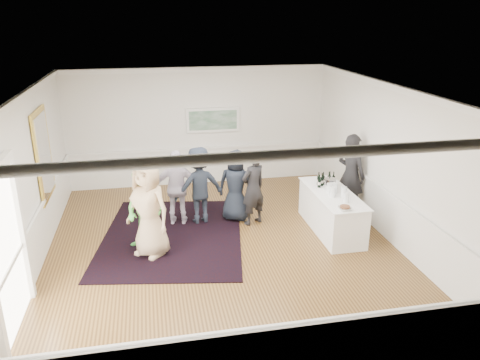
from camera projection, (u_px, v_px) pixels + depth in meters
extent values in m
plane|color=brown|center=(223.00, 248.00, 9.54)|extent=(8.00, 8.00, 0.00)
cube|color=white|center=(220.00, 90.00, 8.46)|extent=(7.00, 8.00, 0.02)
cube|color=white|center=(28.00, 186.00, 8.35)|extent=(0.02, 8.00, 3.20)
cube|color=white|center=(389.00, 163.00, 9.64)|extent=(0.02, 8.00, 3.20)
cube|color=white|center=(198.00, 127.00, 12.69)|extent=(7.00, 0.02, 3.20)
cube|color=white|center=(277.00, 286.00, 5.30)|extent=(7.00, 0.02, 3.20)
cube|color=gold|center=(44.00, 155.00, 9.50)|extent=(0.04, 1.25, 1.85)
cube|color=white|center=(45.00, 155.00, 9.50)|extent=(0.01, 1.05, 1.65)
cube|color=white|center=(22.00, 232.00, 7.51)|extent=(0.10, 0.14, 2.40)
cube|color=white|center=(6.00, 257.00, 6.74)|extent=(0.02, 1.50, 2.40)
cube|color=white|center=(213.00, 120.00, 12.66)|extent=(1.44, 0.05, 0.66)
cube|color=#225C35|center=(213.00, 120.00, 12.63)|extent=(1.30, 0.01, 0.52)
cube|color=black|center=(173.00, 235.00, 10.04)|extent=(3.50, 4.24, 0.02)
cube|color=white|center=(331.00, 212.00, 10.17)|extent=(0.77, 2.13, 0.87)
cube|color=white|center=(333.00, 193.00, 10.02)|extent=(0.83, 2.19, 0.02)
imported|color=black|center=(351.00, 175.00, 10.82)|extent=(0.77, 0.85, 1.96)
imported|color=tan|center=(149.00, 209.00, 8.97)|extent=(1.12, 1.10, 1.95)
imported|color=#54C34E|center=(145.00, 211.00, 9.16)|extent=(1.04, 1.03, 1.69)
imported|color=#BFB1C6|center=(178.00, 188.00, 10.37)|extent=(1.07, 0.60, 1.72)
imported|color=black|center=(199.00, 186.00, 10.44)|extent=(1.24, 0.85, 1.76)
imported|color=black|center=(253.00, 188.00, 10.36)|extent=(0.74, 0.65, 1.71)
imported|color=black|center=(236.00, 185.00, 10.60)|extent=(0.95, 0.80, 1.65)
cylinder|color=#6FA43A|center=(333.00, 191.00, 9.75)|extent=(0.12, 0.12, 0.24)
cylinder|color=#E14642|center=(344.00, 192.00, 9.73)|extent=(0.12, 0.12, 0.24)
cylinder|color=#74BC43|center=(330.00, 188.00, 9.91)|extent=(0.12, 0.12, 0.24)
cylinder|color=white|center=(346.00, 197.00, 9.46)|extent=(0.12, 0.12, 0.24)
cylinder|color=#75B540|center=(335.00, 188.00, 9.95)|extent=(0.12, 0.12, 0.24)
cylinder|color=silver|center=(330.00, 184.00, 10.17)|extent=(0.26, 0.26, 0.25)
imported|color=white|center=(345.00, 208.00, 9.14)|extent=(0.27, 0.27, 0.07)
cylinder|color=brown|center=(345.00, 207.00, 9.14)|extent=(0.19, 0.19, 0.04)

